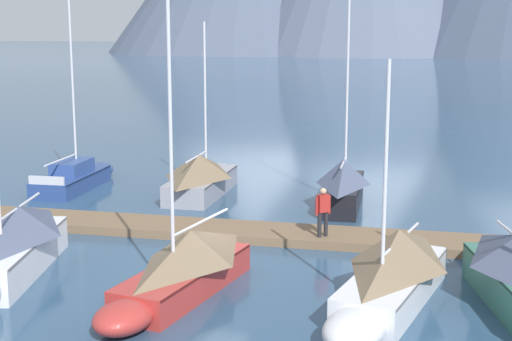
# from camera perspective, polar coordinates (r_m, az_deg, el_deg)

# --- Properties ---
(ground_plane) EXTENTS (700.00, 700.00, 0.00)m
(ground_plane) POSITION_cam_1_polar(r_m,az_deg,el_deg) (22.92, -4.36, -7.65)
(ground_plane) COLOR #2D4C6B
(dock) EXTENTS (20.98, 3.62, 0.30)m
(dock) POSITION_cam_1_polar(r_m,az_deg,el_deg) (26.48, -1.25, -4.73)
(dock) COLOR brown
(dock) RESTS_ON ground
(sailboat_nearest_berth) EXTENTS (2.27, 6.53, 9.17)m
(sailboat_nearest_berth) POSITION_cam_1_polar(r_m,az_deg,el_deg) (35.41, -13.58, -0.41)
(sailboat_nearest_berth) COLOR navy
(sailboat_nearest_berth) RESTS_ON ground
(sailboat_second_berth) EXTENTS (3.31, 7.04, 7.82)m
(sailboat_second_berth) POSITION_cam_1_polar(r_m,az_deg,el_deg) (23.26, -18.21, -5.48)
(sailboat_second_berth) COLOR white
(sailboat_second_berth) RESTS_ON ground
(sailboat_mid_dock_port) EXTENTS (2.45, 6.65, 7.55)m
(sailboat_mid_dock_port) POSITION_cam_1_polar(r_m,az_deg,el_deg) (32.88, -4.16, -0.33)
(sailboat_mid_dock_port) COLOR #93939E
(sailboat_mid_dock_port) RESTS_ON ground
(sailboat_mid_dock_starboard) EXTENTS (2.38, 6.70, 8.26)m
(sailboat_mid_dock_starboard) POSITION_cam_1_polar(r_m,az_deg,el_deg) (20.65, -5.77, -7.42)
(sailboat_mid_dock_starboard) COLOR #B2332D
(sailboat_mid_dock_starboard) RESTS_ON ground
(sailboat_far_berth) EXTENTS (1.99, 6.52, 9.26)m
(sailboat_far_berth) POSITION_cam_1_polar(r_m,az_deg,el_deg) (31.02, 6.81, -0.90)
(sailboat_far_berth) COLOR black
(sailboat_far_berth) RESTS_ON ground
(sailboat_outer_slip) EXTENTS (2.77, 7.20, 6.54)m
(sailboat_outer_slip) POSITION_cam_1_polar(r_m,az_deg,el_deg) (20.14, 10.34, -7.77)
(sailboat_outer_slip) COLOR silver
(sailboat_outer_slip) RESTS_ON ground
(person_on_dock) EXTENTS (0.45, 0.44, 1.69)m
(person_on_dock) POSITION_cam_1_polar(r_m,az_deg,el_deg) (25.18, 5.16, -2.97)
(person_on_dock) COLOR #232328
(person_on_dock) RESTS_ON dock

